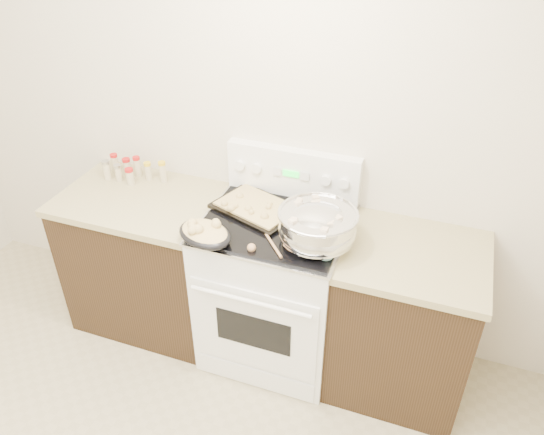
% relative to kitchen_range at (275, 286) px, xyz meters
% --- Properties ---
extents(counter_left, '(0.93, 0.67, 0.92)m').
position_rel_kitchen_range_xyz_m(counter_left, '(-0.83, 0.01, -0.03)').
color(counter_left, black).
rests_on(counter_left, ground).
extents(counter_right, '(0.73, 0.67, 0.92)m').
position_rel_kitchen_range_xyz_m(counter_right, '(0.73, 0.01, -0.03)').
color(counter_right, black).
rests_on(counter_right, ground).
extents(kitchen_range, '(0.78, 0.73, 1.22)m').
position_rel_kitchen_range_xyz_m(kitchen_range, '(0.00, 0.00, 0.00)').
color(kitchen_range, white).
rests_on(kitchen_range, ground).
extents(mixing_bowl, '(0.44, 0.44, 0.23)m').
position_rel_kitchen_range_xyz_m(mixing_bowl, '(0.26, -0.11, 0.54)').
color(mixing_bowl, silver).
rests_on(mixing_bowl, kitchen_range).
extents(roasting_pan, '(0.36, 0.30, 0.11)m').
position_rel_kitchen_range_xyz_m(roasting_pan, '(-0.27, -0.29, 0.50)').
color(roasting_pan, black).
rests_on(roasting_pan, kitchen_range).
extents(baking_sheet, '(0.53, 0.44, 0.06)m').
position_rel_kitchen_range_xyz_m(baking_sheet, '(-0.14, 0.06, 0.47)').
color(baking_sheet, black).
rests_on(baking_sheet, kitchen_range).
extents(wooden_spoon, '(0.19, 0.21, 0.04)m').
position_rel_kitchen_range_xyz_m(wooden_spoon, '(0.00, -0.25, 0.46)').
color(wooden_spoon, tan).
rests_on(wooden_spoon, kitchen_range).
extents(blue_ladle, '(0.12, 0.28, 0.11)m').
position_rel_kitchen_range_xyz_m(blue_ladle, '(0.33, -0.20, 0.49)').
color(blue_ladle, '#88C1CB').
rests_on(blue_ladle, kitchen_range).
extents(spice_jars, '(0.38, 0.15, 0.13)m').
position_rel_kitchen_range_xyz_m(spice_jars, '(-0.99, 0.17, 0.49)').
color(spice_jars, '#BFB28C').
rests_on(spice_jars, counter_left).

